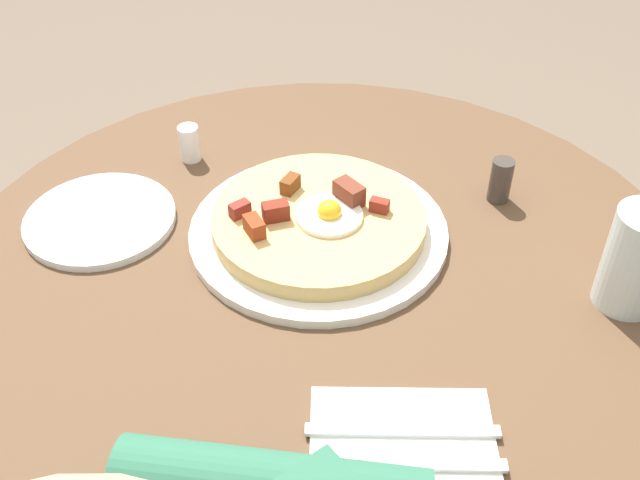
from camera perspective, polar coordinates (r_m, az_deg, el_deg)
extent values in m
cylinder|color=brown|center=(0.89, 0.12, -3.08)|extent=(0.89, 0.89, 0.03)
cylinder|color=#333338|center=(1.16, 0.09, -16.20)|extent=(0.11, 0.11, 0.69)
cylinder|color=white|center=(0.92, -0.11, 0.62)|extent=(0.31, 0.31, 0.01)
cylinder|color=tan|center=(0.91, -0.11, 1.45)|extent=(0.26, 0.26, 0.02)
cylinder|color=white|center=(0.89, 0.70, 1.84)|extent=(0.08, 0.08, 0.01)
sphere|color=yellow|center=(0.89, 0.71, 2.15)|extent=(0.03, 0.03, 0.03)
cube|color=maroon|center=(0.87, -4.95, 1.01)|extent=(0.02, 0.03, 0.02)
cube|color=maroon|center=(0.90, 4.47, 2.59)|extent=(0.02, 0.03, 0.02)
cube|color=brown|center=(0.91, 2.19, 3.53)|extent=(0.02, 0.04, 0.03)
cube|color=brown|center=(0.93, -2.25, 4.21)|extent=(0.03, 0.02, 0.02)
cube|color=maroon|center=(0.89, -3.34, 2.17)|extent=(0.03, 0.03, 0.02)
cube|color=maroon|center=(0.90, -6.03, 2.30)|extent=(0.02, 0.01, 0.02)
cube|color=#387F2D|center=(0.92, 2.27, 3.19)|extent=(0.01, 0.01, 0.00)
cube|color=#387F2D|center=(0.87, -4.47, 0.32)|extent=(0.01, 0.01, 0.00)
cube|color=#387F2D|center=(0.91, 4.78, 2.25)|extent=(0.01, 0.01, 0.00)
cylinder|color=white|center=(0.98, -16.16, 1.51)|extent=(0.19, 0.19, 0.01)
cube|color=white|center=(0.72, 6.29, -15.41)|extent=(0.22, 0.22, 0.00)
cube|color=silver|center=(0.72, 6.21, -14.03)|extent=(0.15, 0.12, 0.00)
cube|color=silver|center=(0.70, 6.42, -16.41)|extent=(0.15, 0.12, 0.00)
cylinder|color=silver|center=(0.87, 22.64, -1.38)|extent=(0.07, 0.07, 0.12)
cylinder|color=white|center=(1.06, -9.83, 7.13)|extent=(0.03, 0.03, 0.05)
cylinder|color=#3F3833|center=(0.99, 13.39, 4.37)|extent=(0.03, 0.03, 0.06)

